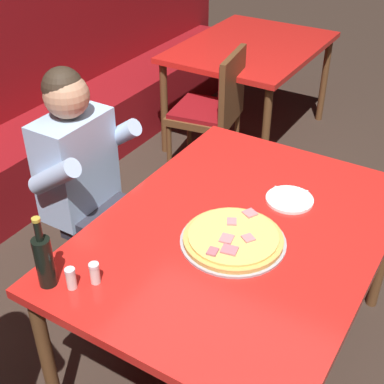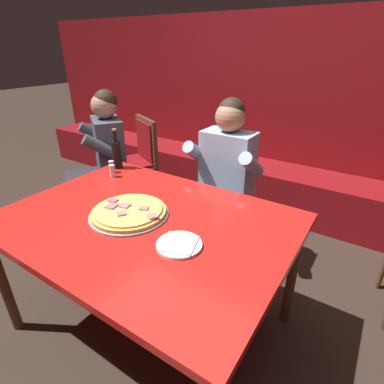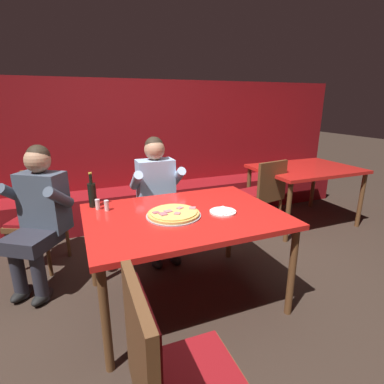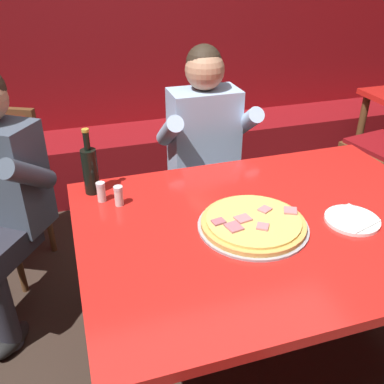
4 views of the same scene
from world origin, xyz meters
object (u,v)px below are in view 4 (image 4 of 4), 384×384
(shaker_red_pepper_flakes, at_px, (119,197))
(beer_bottle, at_px, (90,169))
(plate_white_paper, at_px, (352,220))
(main_dining_table, at_px, (271,235))
(shaker_oregano, at_px, (101,193))
(diner_seated_blue_shirt, at_px, (208,153))
(pizza, at_px, (253,223))

(shaker_red_pepper_flakes, bearing_deg, beer_bottle, 123.26)
(beer_bottle, bearing_deg, plate_white_paper, -29.89)
(beer_bottle, bearing_deg, main_dining_table, -34.40)
(shaker_oregano, height_order, diner_seated_blue_shirt, diner_seated_blue_shirt)
(beer_bottle, height_order, diner_seated_blue_shirt, diner_seated_blue_shirt)
(plate_white_paper, distance_m, shaker_red_pepper_flakes, 0.93)
(main_dining_table, distance_m, diner_seated_blue_shirt, 0.82)
(beer_bottle, relative_size, shaker_oregano, 3.40)
(main_dining_table, height_order, diner_seated_blue_shirt, diner_seated_blue_shirt)
(beer_bottle, distance_m, diner_seated_blue_shirt, 0.79)
(plate_white_paper, distance_m, shaker_oregano, 1.01)
(shaker_red_pepper_flakes, bearing_deg, main_dining_table, -28.52)
(beer_bottle, height_order, shaker_oregano, beer_bottle)
(main_dining_table, distance_m, shaker_oregano, 0.72)
(main_dining_table, xyz_separation_m, beer_bottle, (-0.64, 0.44, 0.18))
(beer_bottle, distance_m, shaker_red_pepper_flakes, 0.18)
(main_dining_table, relative_size, plate_white_paper, 7.15)
(shaker_red_pepper_flakes, distance_m, diner_seated_blue_shirt, 0.78)
(shaker_oregano, distance_m, shaker_red_pepper_flakes, 0.08)
(plate_white_paper, relative_size, diner_seated_blue_shirt, 0.16)
(main_dining_table, relative_size, pizza, 3.56)
(beer_bottle, bearing_deg, shaker_red_pepper_flakes, -56.74)
(beer_bottle, relative_size, shaker_red_pepper_flakes, 3.40)
(plate_white_paper, bearing_deg, beer_bottle, 150.11)
(pizza, relative_size, shaker_oregano, 4.91)
(pizza, bearing_deg, diner_seated_blue_shirt, 82.04)
(beer_bottle, xyz_separation_m, diner_seated_blue_shirt, (0.67, 0.38, -0.18))
(main_dining_table, distance_m, pizza, 0.13)
(beer_bottle, xyz_separation_m, shaker_red_pepper_flakes, (0.09, -0.14, -0.07))
(shaker_red_pepper_flakes, bearing_deg, pizza, -34.75)
(shaker_oregano, relative_size, shaker_red_pepper_flakes, 1.00)
(main_dining_table, height_order, pizza, pizza)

